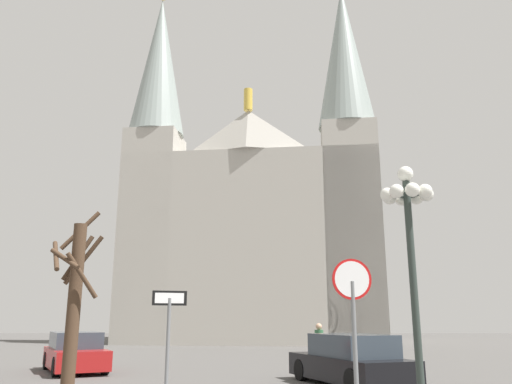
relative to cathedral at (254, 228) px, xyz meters
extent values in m
cube|color=#ADA89E|center=(0.10, 1.02, -1.97)|extent=(20.73, 14.29, 14.33)
pyramid|color=#ADA89E|center=(-0.39, -4.21, 6.95)|extent=(7.03, 2.63, 3.50)
cylinder|color=gold|center=(-0.39, -4.21, 9.60)|extent=(0.70, 0.70, 1.80)
cube|color=#ADA89E|center=(-8.03, -2.44, -0.92)|extent=(4.48, 4.48, 16.43)
cone|color=gray|center=(-8.03, -2.44, 13.64)|extent=(4.53, 4.53, 12.69)
cube|color=#ADA89E|center=(7.44, -3.88, -0.92)|extent=(4.48, 4.48, 16.43)
cone|color=gray|center=(7.44, -3.88, 13.64)|extent=(4.53, 4.53, 12.69)
cylinder|color=slate|center=(2.42, -32.45, -7.87)|extent=(0.08, 0.08, 2.53)
cylinder|color=red|center=(2.42, -32.45, -6.57)|extent=(0.72, 0.17, 0.72)
cylinder|color=white|center=(2.42, -32.47, -6.57)|extent=(0.62, 0.12, 0.63)
cylinder|color=slate|center=(-0.94, -31.72, -8.00)|extent=(0.07, 0.07, 2.27)
cube|color=black|center=(-0.94, -31.72, -6.87)|extent=(0.63, 0.26, 0.28)
cube|color=white|center=(-0.94, -31.73, -6.87)|extent=(0.52, 0.21, 0.19)
cylinder|color=#2D3833|center=(4.04, -30.57, -6.70)|extent=(0.16, 0.16, 4.86)
sphere|color=white|center=(4.04, -30.57, -4.10)|extent=(0.35, 0.35, 0.35)
sphere|color=white|center=(4.48, -30.57, -4.57)|extent=(0.31, 0.31, 0.31)
cylinder|color=#2D3833|center=(4.26, -30.57, -4.57)|extent=(0.05, 0.43, 0.05)
sphere|color=white|center=(4.35, -30.27, -4.57)|extent=(0.31, 0.31, 0.31)
cylinder|color=#2D3833|center=(4.20, -30.42, -4.57)|extent=(0.34, 0.34, 0.05)
sphere|color=white|center=(4.04, -30.14, -4.57)|extent=(0.31, 0.31, 0.31)
cylinder|color=#2D3833|center=(4.04, -30.35, -4.57)|extent=(0.43, 0.05, 0.05)
sphere|color=white|center=(3.74, -30.27, -4.57)|extent=(0.31, 0.31, 0.31)
cylinder|color=#2D3833|center=(3.89, -30.42, -4.57)|extent=(0.34, 0.34, 0.05)
sphere|color=white|center=(3.61, -30.57, -4.57)|extent=(0.31, 0.31, 0.31)
cylinder|color=#2D3833|center=(3.83, -30.57, -4.57)|extent=(0.05, 0.43, 0.05)
sphere|color=white|center=(3.74, -30.88, -4.57)|extent=(0.31, 0.31, 0.31)
cylinder|color=#2D3833|center=(3.89, -30.73, -4.57)|extent=(0.34, 0.34, 0.05)
sphere|color=white|center=(4.04, -31.01, -4.57)|extent=(0.31, 0.31, 0.31)
cylinder|color=#2D3833|center=(4.04, -30.79, -4.57)|extent=(0.43, 0.05, 0.05)
sphere|color=white|center=(4.35, -30.88, -4.57)|extent=(0.31, 0.31, 0.31)
cylinder|color=#2D3833|center=(4.20, -30.73, -4.57)|extent=(0.34, 0.34, 0.05)
cylinder|color=#473323|center=(-4.01, -28.37, -6.98)|extent=(0.34, 0.34, 4.32)
cylinder|color=#473323|center=(-4.12, -28.07, -5.68)|extent=(0.75, 0.38, 1.24)
cylinder|color=#473323|center=(-4.16, -27.95, -4.91)|extent=(0.97, 0.45, 1.12)
cylinder|color=#473323|center=(-4.02, -27.92, -5.72)|extent=(1.00, 0.13, 1.34)
cylinder|color=#473323|center=(-4.49, -28.63, -5.68)|extent=(0.65, 1.08, 0.89)
cylinder|color=#473323|center=(-4.19, -28.79, -5.78)|extent=(0.93, 0.49, 0.59)
cylinder|color=#473323|center=(-3.76, -28.69, -6.19)|extent=(0.77, 0.65, 1.14)
cube|color=black|center=(3.32, -25.99, -8.65)|extent=(3.35, 4.88, 0.66)
cube|color=#333D47|center=(3.41, -26.20, -8.01)|extent=(2.44, 2.96, 0.62)
cylinder|color=black|center=(2.00, -24.85, -8.81)|extent=(0.44, 0.68, 0.64)
cylinder|color=black|center=(3.51, -24.26, -8.81)|extent=(0.44, 0.68, 0.64)
cylinder|color=black|center=(3.14, -27.72, -8.81)|extent=(0.44, 0.68, 0.64)
cylinder|color=black|center=(4.65, -27.12, -8.81)|extent=(0.44, 0.68, 0.64)
cube|color=maroon|center=(-6.02, -22.40, -8.65)|extent=(3.55, 4.53, 0.66)
cube|color=#333D47|center=(-6.12, -22.22, -8.03)|extent=(2.52, 2.82, 0.58)
cylinder|color=black|center=(-4.64, -23.28, -8.81)|extent=(0.50, 0.67, 0.64)
cylinder|color=black|center=(-6.05, -24.03, -8.81)|extent=(0.50, 0.67, 0.64)
cylinder|color=black|center=(-5.99, -20.77, -8.81)|extent=(0.50, 0.67, 0.64)
cylinder|color=black|center=(-7.40, -21.53, -8.81)|extent=(0.50, 0.67, 0.64)
cylinder|color=navy|center=(2.76, -22.49, -8.71)|extent=(0.12, 0.12, 0.84)
cylinder|color=navy|center=(2.91, -22.43, -8.71)|extent=(0.12, 0.12, 0.84)
cylinder|color=#33663F|center=(2.83, -22.46, -7.98)|extent=(0.32, 0.32, 0.63)
sphere|color=tan|center=(2.83, -22.46, -7.55)|extent=(0.23, 0.23, 0.23)
camera|label=1|loc=(0.88, -41.57, -7.23)|focal=35.60mm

